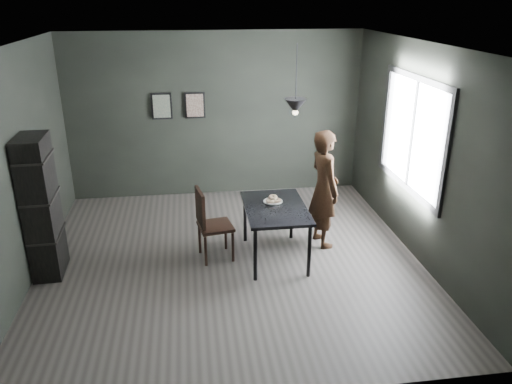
{
  "coord_description": "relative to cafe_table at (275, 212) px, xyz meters",
  "views": [
    {
      "loc": [
        -0.47,
        -5.9,
        3.35
      ],
      "look_at": [
        0.35,
        0.05,
        0.95
      ],
      "focal_mm": 35.0,
      "sensor_mm": 36.0,
      "label": 1
    }
  ],
  "objects": [
    {
      "name": "pendant_lamp",
      "position": [
        0.25,
        0.1,
        1.38
      ],
      "size": [
        0.28,
        0.28,
        0.86
      ],
      "color": "black",
      "rests_on": "ground"
    },
    {
      "name": "cafe_table",
      "position": [
        0.0,
        0.0,
        0.0
      ],
      "size": [
        0.8,
        1.2,
        0.75
      ],
      "color": "black",
      "rests_on": "ground"
    },
    {
      "name": "framed_print_left",
      "position": [
        -1.5,
        2.47,
        0.93
      ],
      "size": [
        0.34,
        0.04,
        0.44
      ],
      "color": "black",
      "rests_on": "ground"
    },
    {
      "name": "wood_chair",
      "position": [
        -0.87,
        0.1,
        -0.11
      ],
      "size": [
        0.5,
        0.5,
        1.0
      ],
      "rotation": [
        0.0,
        0.0,
        0.18
      ],
      "color": "black",
      "rests_on": "ground"
    },
    {
      "name": "woman",
      "position": [
        0.74,
        0.33,
        0.16
      ],
      "size": [
        0.51,
        0.68,
        1.67
      ],
      "primitive_type": "imported",
      "rotation": [
        0.0,
        0.0,
        1.76
      ],
      "color": "black",
      "rests_on": "ground"
    },
    {
      "name": "framed_print_right",
      "position": [
        -0.95,
        2.47,
        0.93
      ],
      "size": [
        0.34,
        0.04,
        0.44
      ],
      "color": "black",
      "rests_on": "ground"
    },
    {
      "name": "ground",
      "position": [
        -0.6,
        0.0,
        -0.67
      ],
      "size": [
        5.0,
        5.0,
        0.0
      ],
      "primitive_type": "plane",
      "color": "#34302D",
      "rests_on": "ground"
    },
    {
      "name": "shelf_unit",
      "position": [
        -2.92,
        0.02,
        0.23
      ],
      "size": [
        0.36,
        0.61,
        1.8
      ],
      "primitive_type": "cube",
      "rotation": [
        0.0,
        0.0,
        0.03
      ],
      "color": "black",
      "rests_on": "ground"
    },
    {
      "name": "donut_pile",
      "position": [
        -0.01,
        0.15,
        0.12
      ],
      "size": [
        0.2,
        0.2,
        0.09
      ],
      "rotation": [
        0.0,
        0.0,
        -0.43
      ],
      "color": "beige",
      "rests_on": "white_plate"
    },
    {
      "name": "ceiling",
      "position": [
        -0.6,
        0.0,
        2.13
      ],
      "size": [
        5.0,
        5.0,
        0.02
      ],
      "color": "silver",
      "rests_on": "ground"
    },
    {
      "name": "back_wall",
      "position": [
        -0.6,
        2.5,
        0.73
      ],
      "size": [
        5.0,
        0.1,
        2.8
      ],
      "primitive_type": "cube",
      "color": "black",
      "rests_on": "ground"
    },
    {
      "name": "white_plate",
      "position": [
        -0.01,
        0.15,
        0.08
      ],
      "size": [
        0.23,
        0.23,
        0.01
      ],
      "primitive_type": "cylinder",
      "color": "white",
      "rests_on": "cafe_table"
    },
    {
      "name": "window_assembly",
      "position": [
        1.87,
        0.2,
        0.93
      ],
      "size": [
        0.04,
        1.96,
        1.56
      ],
      "color": "white",
      "rests_on": "ground"
    }
  ]
}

